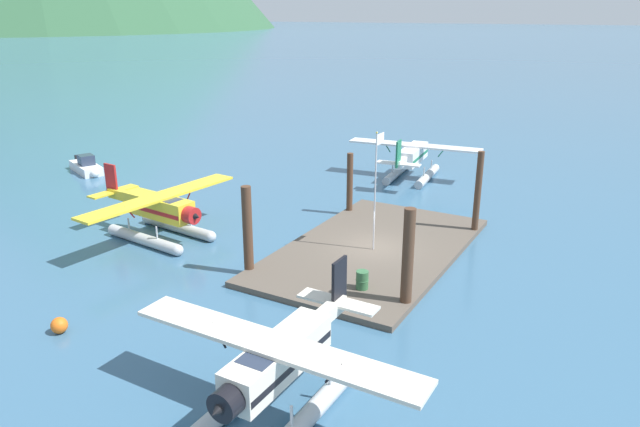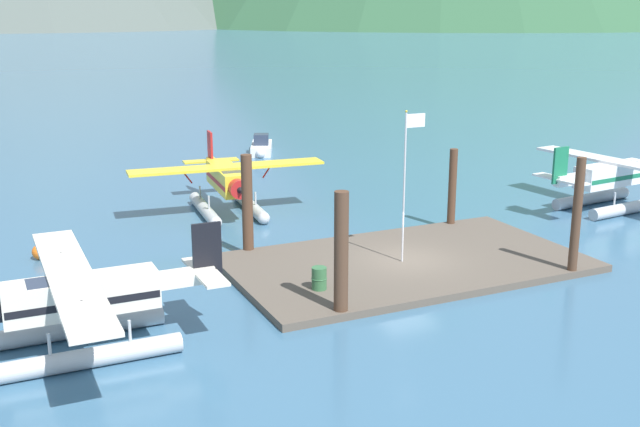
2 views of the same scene
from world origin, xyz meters
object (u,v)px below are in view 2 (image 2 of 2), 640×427
at_px(flagpole, 407,170).
at_px(boat_white_open_north, 261,147).
at_px(seaplane_cream_port_aft, 82,306).
at_px(fuel_drum, 319,278).
at_px(seaplane_yellow_bow_left, 227,185).
at_px(seaplane_white_stbd_fwd, 612,181).
at_px(mooring_buoy, 40,252).

bearing_deg(flagpole, boat_white_open_north, 81.91).
bearing_deg(seaplane_cream_port_aft, fuel_drum, 8.03).
height_order(flagpole, seaplane_cream_port_aft, flagpole).
xyz_separation_m(seaplane_yellow_bow_left, seaplane_white_stbd_fwd, (19.47, -7.95, 0.00)).
bearing_deg(flagpole, seaplane_white_stbd_fwd, 13.87).
bearing_deg(seaplane_white_stbd_fwd, fuel_drum, -165.11).
distance_m(seaplane_white_stbd_fwd, boat_white_open_north, 26.50).
height_order(fuel_drum, boat_white_open_north, boat_white_open_north).
relative_size(flagpole, seaplane_yellow_bow_left, 0.62).
bearing_deg(seaplane_cream_port_aft, seaplane_white_stbd_fwd, 12.82).
relative_size(mooring_buoy, seaplane_yellow_bow_left, 0.07).
bearing_deg(mooring_buoy, fuel_drum, -45.02).
relative_size(mooring_buoy, seaplane_cream_port_aft, 0.07).
height_order(mooring_buoy, seaplane_yellow_bow_left, seaplane_yellow_bow_left).
relative_size(fuel_drum, seaplane_white_stbd_fwd, 0.08).
bearing_deg(mooring_buoy, flagpole, -28.90).
distance_m(seaplane_yellow_bow_left, seaplane_white_stbd_fwd, 21.03).
bearing_deg(fuel_drum, boat_white_open_north, 73.46).
bearing_deg(mooring_buoy, seaplane_white_stbd_fwd, -7.61).
height_order(fuel_drum, seaplane_white_stbd_fwd, seaplane_white_stbd_fwd).
distance_m(seaplane_yellow_bow_left, boat_white_open_north, 17.80).
relative_size(flagpole, fuel_drum, 7.34).
bearing_deg(mooring_buoy, seaplane_yellow_bow_left, 21.84).
relative_size(seaplane_yellow_bow_left, seaplane_white_stbd_fwd, 1.00).
height_order(fuel_drum, seaplane_cream_port_aft, seaplane_cream_port_aft).
bearing_deg(mooring_buoy, seaplane_cream_port_aft, -88.08).
distance_m(seaplane_cream_port_aft, seaplane_yellow_bow_left, 17.50).
xyz_separation_m(mooring_buoy, seaplane_white_stbd_fwd, (29.49, -3.94, 1.24)).
xyz_separation_m(fuel_drum, seaplane_cream_port_aft, (-8.94, -1.26, 0.84)).
distance_m(flagpole, mooring_buoy, 16.52).
bearing_deg(seaplane_white_stbd_fwd, seaplane_yellow_bow_left, 157.78).
bearing_deg(fuel_drum, flagpole, 18.16).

